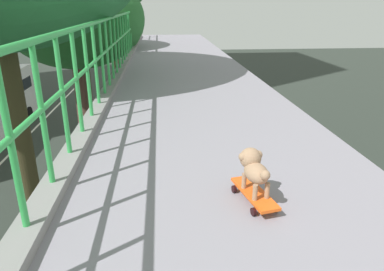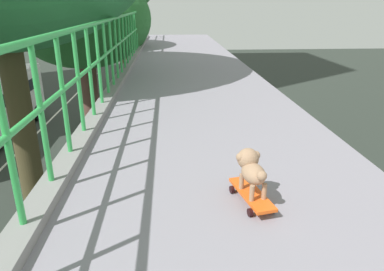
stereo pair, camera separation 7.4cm
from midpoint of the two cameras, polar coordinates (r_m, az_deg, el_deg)
name	(u,v)px [view 2 (the right image)]	position (r m, az deg, el deg)	size (l,w,h in m)	color
roadside_tree_far	(83,22)	(12.83, -17.01, 17.02)	(4.53, 4.53, 8.35)	brown
toy_skateboard	(251,195)	(2.71, 10.34, -9.34)	(0.28, 0.54, 0.08)	#F65B1A
small_dog	(251,168)	(2.63, 10.31, -5.10)	(0.22, 0.37, 0.32)	#A47D5F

